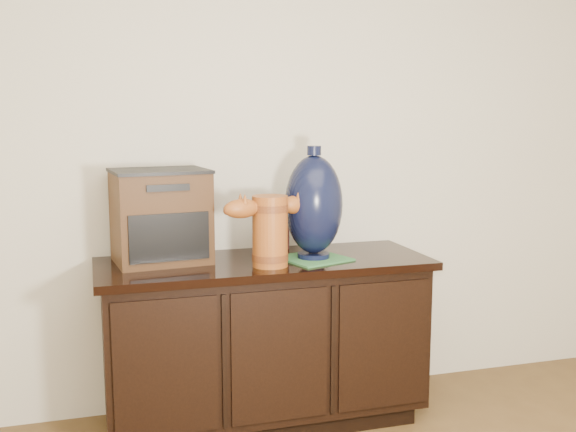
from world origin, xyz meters
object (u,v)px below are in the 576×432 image
object	(u,v)px
sideboard	(265,340)
tv_radio	(161,216)
terracotta_vessel	(270,227)
spray_can	(284,233)
lamp_base	(314,205)

from	to	relation	value
sideboard	tv_radio	size ratio (longest dim) A/B	3.36
terracotta_vessel	spray_can	size ratio (longest dim) A/B	2.72
terracotta_vessel	spray_can	bearing A→B (deg)	52.83
spray_can	lamp_base	bearing A→B (deg)	-77.14
sideboard	spray_can	size ratio (longest dim) A/B	9.31
terracotta_vessel	lamp_base	bearing A→B (deg)	6.86
tv_radio	spray_can	xyz separation A→B (m)	(0.59, 0.12, -0.12)
tv_radio	lamp_base	distance (m)	0.67
tv_radio	sideboard	bearing A→B (deg)	-18.50
lamp_base	spray_can	distance (m)	0.32
sideboard	spray_can	world-z (taller)	spray_can
sideboard	terracotta_vessel	xyz separation A→B (m)	(-0.01, -0.13, 0.54)
sideboard	tv_radio	world-z (taller)	tv_radio
terracotta_vessel	tv_radio	bearing A→B (deg)	140.75
terracotta_vessel	spray_can	distance (m)	0.39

